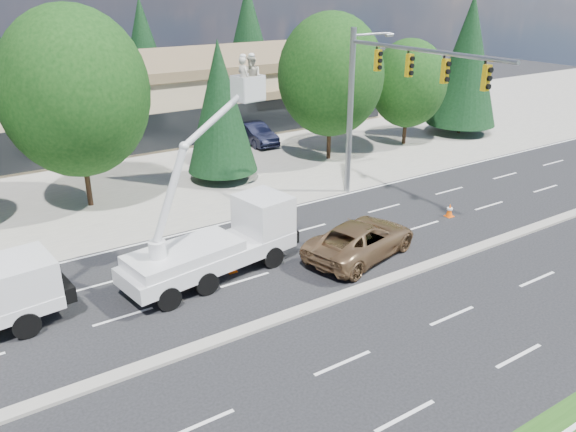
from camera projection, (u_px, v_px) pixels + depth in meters
ground at (288, 316)px, 20.23m from camera, size 140.00×140.00×0.00m
concrete_apron at (118, 171)px, 35.72m from camera, size 140.00×22.00×0.01m
road_median at (288, 315)px, 20.21m from camera, size 120.00×0.55×0.12m
strip_mall at (73, 101)px, 42.36m from camera, size 50.40×15.40×5.50m
tree_front_d at (75, 93)px, 28.02m from camera, size 7.44×7.44×10.33m
tree_front_e at (220, 107)px, 32.65m from camera, size 4.19×4.19×8.26m
tree_front_f at (331, 75)px, 36.21m from camera, size 6.88×6.88×9.55m
tree_front_g at (408, 84)px, 40.17m from camera, size 5.46×5.46×7.57m
tree_front_h at (467, 61)px, 42.72m from camera, size 5.30×5.30×10.45m
tree_back_c at (143, 45)px, 55.73m from camera, size 5.04×5.04×9.93m
tree_back_d at (248, 32)px, 61.47m from camera, size 5.72×5.72×11.27m
signal_mast at (379, 91)px, 28.38m from camera, size 2.76×10.16×9.00m
bucket_truck at (224, 230)px, 22.71m from camera, size 7.68×3.36×8.69m
traffic_cone_b at (198, 272)px, 22.60m from camera, size 0.40×0.40×0.70m
traffic_cone_c at (231, 264)px, 23.25m from camera, size 0.40×0.40×0.70m
traffic_cone_d at (369, 235)px, 25.96m from camera, size 0.40×0.40×0.70m
traffic_cone_e at (450, 210)px, 28.75m from camera, size 0.40×0.40×0.70m
minivan at (361, 239)px, 24.43m from camera, size 6.19×3.97×1.59m
parked_car_east at (255, 134)px, 41.56m from camera, size 1.73×4.73×1.55m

